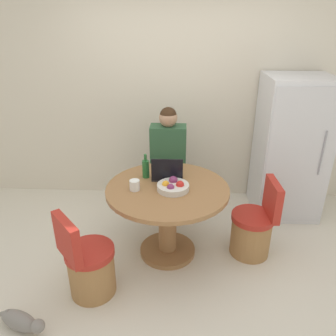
# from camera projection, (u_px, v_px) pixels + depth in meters

# --- Properties ---
(ground_plane) EXTENTS (12.00, 12.00, 0.00)m
(ground_plane) POSITION_uv_depth(u_px,v_px,m) (172.00, 273.00, 3.07)
(ground_plane) COLOR beige
(wall_back) EXTENTS (7.00, 0.06, 2.60)m
(wall_back) POSITION_uv_depth(u_px,v_px,m) (177.00, 97.00, 4.00)
(wall_back) COLOR beige
(wall_back) RESTS_ON ground_plane
(refrigerator) EXTENTS (0.72, 0.72, 1.63)m
(refrigerator) POSITION_uv_depth(u_px,v_px,m) (290.00, 148.00, 3.78)
(refrigerator) COLOR silver
(refrigerator) RESTS_ON ground_plane
(dining_table) EXTENTS (1.15, 1.15, 0.75)m
(dining_table) POSITION_uv_depth(u_px,v_px,m) (168.00, 208.00, 3.14)
(dining_table) COLOR olive
(dining_table) RESTS_ON ground_plane
(chair_right_side) EXTENTS (0.42, 0.41, 0.80)m
(chair_right_side) POSITION_uv_depth(u_px,v_px,m) (253.00, 230.00, 3.24)
(chair_right_side) COLOR #9E7042
(chair_right_side) RESTS_ON ground_plane
(chair_near_left_corner) EXTENTS (0.48, 0.48, 0.80)m
(chair_near_left_corner) POSITION_uv_depth(u_px,v_px,m) (89.00, 267.00, 2.76)
(chair_near_left_corner) COLOR #9E7042
(chair_near_left_corner) RESTS_ON ground_plane
(person_seated) EXTENTS (0.40, 0.37, 1.32)m
(person_seated) POSITION_uv_depth(u_px,v_px,m) (168.00, 157.00, 3.78)
(person_seated) COLOR #2D2D38
(person_seated) RESTS_ON ground_plane
(laptop) EXTENTS (0.30, 0.21, 0.24)m
(laptop) POSITION_uv_depth(u_px,v_px,m) (167.00, 174.00, 3.17)
(laptop) COLOR #232328
(laptop) RESTS_ON dining_table
(fruit_bowl) EXTENTS (0.29, 0.29, 0.10)m
(fruit_bowl) POSITION_uv_depth(u_px,v_px,m) (173.00, 186.00, 2.98)
(fruit_bowl) COLOR beige
(fruit_bowl) RESTS_ON dining_table
(coffee_cup) EXTENTS (0.09, 0.09, 0.10)m
(coffee_cup) POSITION_uv_depth(u_px,v_px,m) (135.00, 185.00, 2.98)
(coffee_cup) COLOR white
(coffee_cup) RESTS_ON dining_table
(bottle) EXTENTS (0.07, 0.07, 0.24)m
(bottle) POSITION_uv_depth(u_px,v_px,m) (146.00, 168.00, 3.20)
(bottle) COLOR #23602D
(bottle) RESTS_ON dining_table
(cat) EXTENTS (0.44, 0.24, 0.16)m
(cat) POSITION_uv_depth(u_px,v_px,m) (21.00, 321.00, 2.49)
(cat) COLOR gray
(cat) RESTS_ON ground_plane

